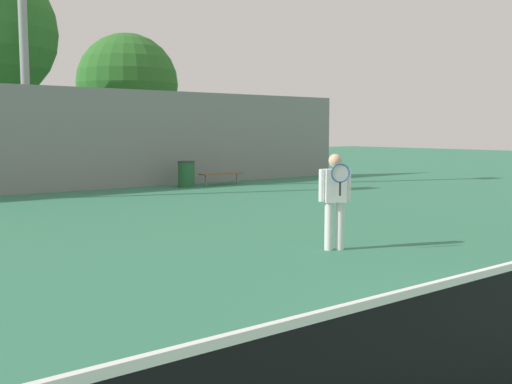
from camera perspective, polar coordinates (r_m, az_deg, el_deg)
name	(u,v)px	position (r m, az deg, el deg)	size (l,w,h in m)	color
tennis_player	(335,196)	(9.98, 7.53, -0.37)	(0.52, 0.50, 1.60)	silver
bench_courtside_near	(222,174)	(21.90, -3.28, 1.71)	(1.73, 0.40, 0.43)	brown
trash_bin	(186,174)	(21.17, -6.65, 1.72)	(0.61, 0.61, 0.91)	#235B33
back_fence	(22,140)	(19.95, -21.40, 4.67)	(26.47, 0.06, 3.40)	gray
tree_green_tall	(127,85)	(28.07, -12.14, 9.97)	(4.53, 4.53, 6.33)	brown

